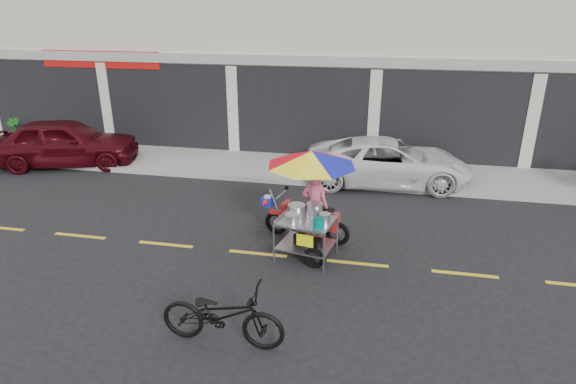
% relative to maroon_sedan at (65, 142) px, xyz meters
% --- Properties ---
extents(ground, '(90.00, 90.00, 0.00)m').
position_rel_maroon_sedan_xyz_m(ground, '(9.28, -4.37, -0.73)').
color(ground, black).
extents(sidewalk, '(45.00, 3.00, 0.15)m').
position_rel_maroon_sedan_xyz_m(sidewalk, '(9.28, 1.13, -0.66)').
color(sidewalk, gray).
rests_on(sidewalk, ground).
extents(shophouse_block, '(36.00, 8.11, 10.40)m').
position_rel_maroon_sedan_xyz_m(shophouse_block, '(12.09, 6.22, 3.50)').
color(shophouse_block, beige).
rests_on(shophouse_block, ground).
extents(centerline, '(42.00, 0.10, 0.01)m').
position_rel_maroon_sedan_xyz_m(centerline, '(9.28, -4.37, -0.73)').
color(centerline, gold).
rests_on(centerline, ground).
extents(maroon_sedan, '(4.63, 2.92, 1.47)m').
position_rel_maroon_sedan_xyz_m(maroon_sedan, '(0.00, 0.00, 0.00)').
color(maroon_sedan, '#3B060D').
rests_on(maroon_sedan, ground).
extents(white_pickup, '(4.67, 2.45, 1.26)m').
position_rel_maroon_sedan_xyz_m(white_pickup, '(9.79, 0.33, -0.11)').
color(white_pickup, silver).
rests_on(white_pickup, ground).
extents(plant_short, '(0.59, 0.59, 0.86)m').
position_rel_maroon_sedan_xyz_m(plant_short, '(-3.11, 1.57, -0.15)').
color(plant_short, '#145014').
rests_on(plant_short, sidewalk).
extents(near_bicycle, '(1.88, 0.69, 0.98)m').
position_rel_maroon_sedan_xyz_m(near_bicycle, '(7.48, -7.11, -0.24)').
color(near_bicycle, black).
rests_on(near_bicycle, ground).
extents(food_vendor_rig, '(2.22, 2.07, 2.24)m').
position_rel_maroon_sedan_xyz_m(food_vendor_rig, '(8.28, -4.00, 0.67)').
color(food_vendor_rig, black).
rests_on(food_vendor_rig, ground).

